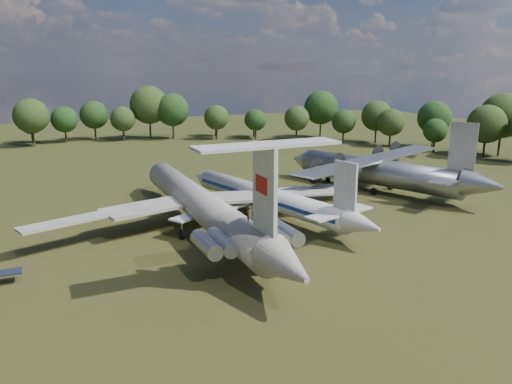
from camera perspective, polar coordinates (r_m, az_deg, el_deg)
name	(u,v)px	position (r m, az deg, el deg)	size (l,w,h in m)	color
ground	(155,235)	(65.17, -11.43, -4.87)	(300.00, 300.00, 0.00)	#223913
il62_airliner	(201,210)	(65.20, -6.30, -2.10)	(43.67, 56.77, 5.57)	silver
tu104_jet	(267,201)	(71.79, 1.23, -1.04)	(31.86, 42.49, 4.25)	silver
an12_transport	(377,175)	(88.13, 13.70, 1.87)	(38.23, 42.73, 5.62)	#9C9EA3
person_on_il62	(250,214)	(50.17, -0.74, -2.58)	(0.67, 0.44, 1.82)	#94704B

